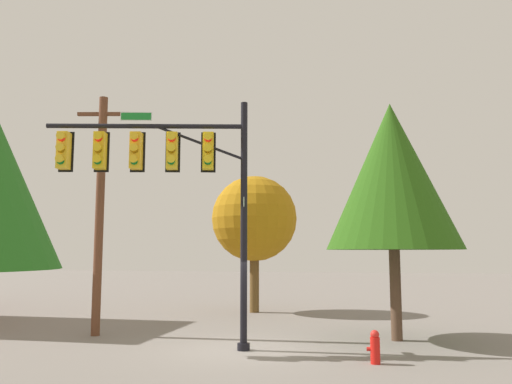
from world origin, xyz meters
TOP-DOWN VIEW (x-y plane):
  - ground_plane at (0.00, 0.00)m, footprint 120.00×120.00m
  - signal_pole_assembly at (2.38, 0.59)m, footprint 5.91×2.04m
  - utility_pole at (5.47, -1.45)m, footprint 1.79×0.48m
  - fire_hydrant at (-3.64, 1.05)m, footprint 0.33×0.24m
  - tree_near at (1.73, -9.20)m, footprint 4.05×4.05m
  - tree_far at (-4.36, -2.62)m, footprint 4.36×4.36m

SIDE VIEW (x-z plane):
  - ground_plane at x=0.00m, z-range 0.00..0.00m
  - fire_hydrant at x=-3.64m, z-range 0.00..0.83m
  - utility_pole at x=5.47m, z-range 0.12..8.34m
  - tree_near at x=1.73m, z-range 1.16..7.57m
  - tree_far at x=-4.36m, z-range 1.42..9.13m
  - signal_pole_assembly at x=2.38m, z-range 1.68..8.93m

